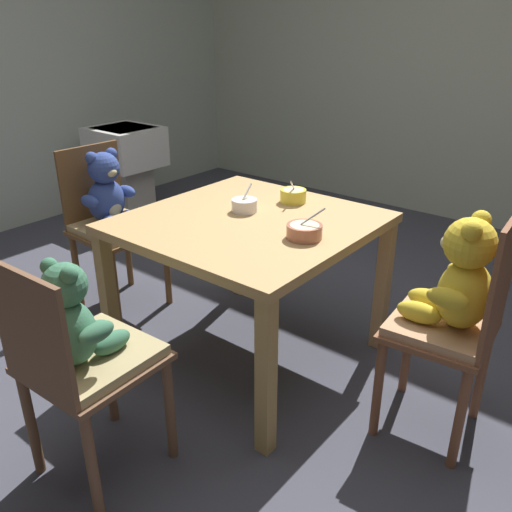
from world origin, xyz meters
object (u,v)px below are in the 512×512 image
at_px(teddy_chair_near_right, 457,297).
at_px(porridge_bowl_yellow_far_center, 293,195).
at_px(teddy_chair_near_left, 110,208).
at_px(teddy_chair_near_front, 78,343).
at_px(sink_basin, 126,159).
at_px(dining_table, 249,237).
at_px(porridge_bowl_white_center, 244,205).
at_px(porridge_bowl_terracotta_near_right, 304,231).

xyz_separation_m(teddy_chair_near_right, porridge_bowl_yellow_far_center, (-0.90, 0.25, 0.14)).
bearing_deg(teddy_chair_near_left, teddy_chair_near_front, -39.71).
xyz_separation_m(teddy_chair_near_right, sink_basin, (-2.96, 0.88, -0.12)).
xyz_separation_m(dining_table, sink_basin, (-2.05, 0.94, -0.14)).
height_order(teddy_chair_near_left, porridge_bowl_white_center, teddy_chair_near_left).
distance_m(porridge_bowl_yellow_far_center, sink_basin, 2.18).
relative_size(dining_table, porridge_bowl_white_center, 7.95).
relative_size(teddy_chair_near_front, porridge_bowl_terracotta_near_right, 6.01).
relative_size(teddy_chair_near_front, porridge_bowl_yellow_far_center, 6.73).
height_order(teddy_chair_near_front, sink_basin, teddy_chair_near_front).
relative_size(teddy_chair_near_left, porridge_bowl_white_center, 7.08).
relative_size(teddy_chair_near_left, teddy_chair_near_right, 0.95).
xyz_separation_m(porridge_bowl_terracotta_near_right, porridge_bowl_white_center, (-0.39, 0.10, 0.00)).
xyz_separation_m(teddy_chair_near_front, porridge_bowl_white_center, (-0.12, 0.98, 0.18)).
bearing_deg(teddy_chair_near_right, sink_basin, -21.27).
relative_size(porridge_bowl_terracotta_near_right, sink_basin, 0.20).
bearing_deg(sink_basin, teddy_chair_near_right, -16.56).
xyz_separation_m(teddy_chair_near_front, sink_basin, (-2.09, 1.86, -0.07)).
bearing_deg(porridge_bowl_white_center, teddy_chair_near_left, -171.33).
bearing_deg(teddy_chair_near_front, teddy_chair_near_right, -43.99).
height_order(teddy_chair_near_front, porridge_bowl_white_center, teddy_chair_near_front).
bearing_deg(teddy_chair_near_right, teddy_chair_near_left, -0.82).
bearing_deg(porridge_bowl_terracotta_near_right, teddy_chair_near_front, -107.19).
bearing_deg(sink_basin, teddy_chair_near_left, -41.61).
distance_m(dining_table, porridge_bowl_white_center, 0.15).
height_order(porridge_bowl_white_center, sink_basin, porridge_bowl_white_center).
xyz_separation_m(teddy_chair_near_left, porridge_bowl_terracotta_near_right, (1.23, 0.03, 0.16)).
height_order(porridge_bowl_white_center, porridge_bowl_yellow_far_center, porridge_bowl_yellow_far_center).
relative_size(porridge_bowl_terracotta_near_right, porridge_bowl_white_center, 1.15).
bearing_deg(porridge_bowl_white_center, dining_table, -39.17).
relative_size(teddy_chair_near_front, sink_basin, 1.19).
xyz_separation_m(teddy_chair_near_left, porridge_bowl_yellow_far_center, (0.94, 0.37, 0.16)).
relative_size(porridge_bowl_white_center, porridge_bowl_yellow_far_center, 0.98).
height_order(teddy_chair_near_left, sink_basin, teddy_chair_near_left).
bearing_deg(porridge_bowl_yellow_far_center, porridge_bowl_terracotta_near_right, -49.22).
xyz_separation_m(dining_table, teddy_chair_near_right, (0.91, 0.06, -0.02)).
bearing_deg(porridge_bowl_yellow_far_center, dining_table, -93.12).
height_order(porridge_bowl_terracotta_near_right, sink_basin, porridge_bowl_terracotta_near_right).
height_order(teddy_chair_near_front, porridge_bowl_yellow_far_center, teddy_chair_near_front).
height_order(teddy_chair_near_right, porridge_bowl_white_center, teddy_chair_near_right).
bearing_deg(dining_table, teddy_chair_near_front, -87.43).
bearing_deg(porridge_bowl_yellow_far_center, teddy_chair_near_front, -88.87).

